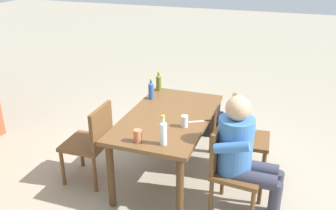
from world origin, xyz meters
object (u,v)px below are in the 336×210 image
dining_table (168,124)px  table_knife (202,121)px  chair_far_left (92,140)px  backpack_by_near_side (211,119)px  bottle_blue (151,90)px  cup_terracotta (138,136)px  bottle_clear (163,132)px  person_in_white_shirt (243,152)px  backpack_by_far_side (213,115)px  chair_near_left (230,165)px  bottle_olive (159,82)px  cup_glass (184,121)px  chair_near_right (241,134)px

dining_table → table_knife: table_knife is taller
chair_far_left → backpack_by_near_side: bearing=-31.8°
bottle_blue → backpack_by_near_side: bearing=-34.1°
bottle_blue → cup_terracotta: size_ratio=2.09×
bottle_blue → bottle_clear: 1.07m
bottle_blue → cup_terracotta: 1.01m
person_in_white_shirt → backpack_by_far_side: size_ratio=2.66×
chair_near_left → chair_far_left: size_ratio=1.00×
chair_far_left → table_knife: bearing=-73.9°
chair_near_left → cup_terracotta: (-0.28, 0.80, 0.30)m
dining_table → cup_terracotta: cup_terracotta is taller
person_in_white_shirt → table_knife: person_in_white_shirt is taller
bottle_blue → backpack_by_far_side: bottle_blue is taller
bottle_olive → table_knife: size_ratio=1.09×
chair_far_left → bottle_olive: bottle_olive is taller
chair_near_left → bottle_clear: (-0.25, 0.56, 0.37)m
bottle_clear → chair_near_left: bearing=-66.1°
cup_glass → backpack_by_far_side: cup_glass is taller
dining_table → chair_near_left: chair_near_left is taller
chair_near_left → backpack_by_far_side: (1.59, 0.51, -0.28)m
bottle_olive → bottle_clear: (-1.22, -0.51, 0.02)m
chair_far_left → cup_glass: bearing=-81.4°
chair_near_right → backpack_by_far_side: size_ratio=1.97×
bottle_clear → cup_terracotta: 0.24m
table_knife → person_in_white_shirt: bearing=-124.2°
table_knife → backpack_by_near_side: 1.31m
dining_table → bottle_clear: bottle_clear is taller
dining_table → backpack_by_near_side: bearing=-9.9°
dining_table → chair_near_left: (-0.32, -0.72, -0.15)m
chair_far_left → chair_near_left: bearing=-89.8°
dining_table → cup_glass: size_ratio=12.77×
bottle_olive → backpack_by_near_side: bearing=-46.9°
chair_near_right → chair_far_left: size_ratio=1.00×
chair_near_right → bottle_olive: 1.17m
person_in_white_shirt → backpack_by_near_side: 1.69m
bottle_clear → cup_terracotta: bottle_clear is taller
cup_glass → backpack_by_near_side: size_ratio=0.28×
cup_terracotta → backpack_by_near_side: bearing=-8.8°
bottle_olive → backpack_by_far_side: size_ratio=0.55×
chair_far_left → person_in_white_shirt: bearing=-90.1°
chair_far_left → person_in_white_shirt: person_in_white_shirt is taller
chair_near_right → backpack_by_far_side: (0.94, 0.51, -0.28)m
bottle_blue → bottle_clear: (-0.94, -0.50, 0.02)m
bottle_blue → bottle_olive: (0.28, 0.01, -0.00)m
dining_table → bottle_blue: bottle_blue is taller
chair_near_left → cup_terracotta: chair_near_left is taller
chair_near_right → bottle_olive: size_ratio=3.58×
cup_glass → bottle_blue: bearing=45.8°
chair_far_left → table_knife: size_ratio=3.92×
person_in_white_shirt → bottle_olive: bearing=50.4°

